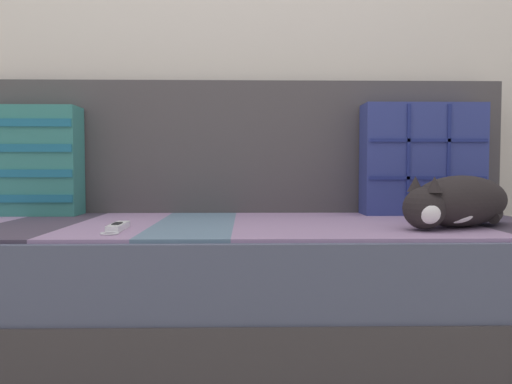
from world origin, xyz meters
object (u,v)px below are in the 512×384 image
at_px(sleeping_cat, 456,203).
at_px(throw_pillow_quilted, 422,159).
at_px(couch, 235,283).
at_px(throw_pillow_striped, 28,161).
at_px(game_remote_near, 117,227).

bearing_deg(sleeping_cat, throw_pillow_quilted, 83.62).
relative_size(couch, sleeping_cat, 5.06).
height_order(throw_pillow_quilted, throw_pillow_striped, throw_pillow_quilted).
bearing_deg(throw_pillow_striped, sleeping_cat, -16.34).
distance_m(throw_pillow_striped, game_remote_near, 0.67).
xyz_separation_m(sleeping_cat, game_remote_near, (-0.98, -0.04, -0.07)).
height_order(couch, throw_pillow_quilted, throw_pillow_quilted).
relative_size(throw_pillow_quilted, throw_pillow_striped, 1.11).
bearing_deg(game_remote_near, sleeping_cat, 2.38).
relative_size(throw_pillow_striped, sleeping_cat, 0.96).
height_order(throw_pillow_striped, sleeping_cat, throw_pillow_striped).
bearing_deg(throw_pillow_striped, throw_pillow_quilted, 0.02).
bearing_deg(throw_pillow_quilted, game_remote_near, -155.93).
distance_m(couch, throw_pillow_striped, 0.90).
distance_m(throw_pillow_quilted, sleeping_cat, 0.44).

